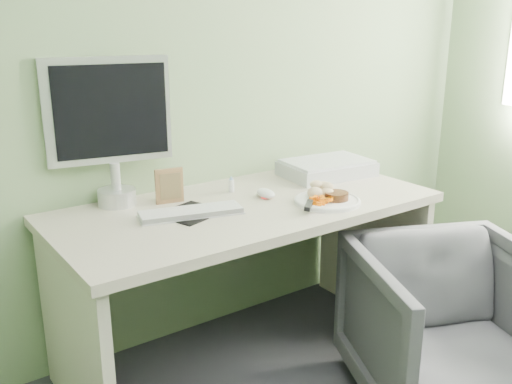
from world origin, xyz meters
TOP-DOWN VIEW (x-y plane):
  - wall_back at (0.00, 2.00)m, footprint 3.50×0.00m
  - desk at (0.00, 1.62)m, footprint 1.60×0.75m
  - plate at (0.28, 1.44)m, footprint 0.28×0.28m
  - steak at (0.31, 1.42)m, footprint 0.13×0.13m
  - potato_pile at (0.31, 1.49)m, footprint 0.14×0.11m
  - carrot_heap at (0.22, 1.42)m, footprint 0.08×0.07m
  - steak_knife at (0.17, 1.42)m, footprint 0.22×0.20m
  - mousepad at (-0.25, 1.65)m, footprint 0.28×0.27m
  - keyboard at (-0.26, 1.63)m, footprint 0.41×0.21m
  - computer_mouse at (0.11, 1.65)m, footprint 0.06×0.11m
  - photo_frame at (-0.26, 1.82)m, footprint 0.12×0.04m
  - eyedrop_bottle at (0.04, 1.80)m, footprint 0.03×0.03m
  - scanner at (0.57, 1.76)m, footprint 0.45×0.33m
  - monitor at (-0.45, 1.94)m, footprint 0.50×0.17m
  - desk_chair at (0.46, 0.92)m, footprint 0.92×0.93m

SIDE VIEW (x-z plane):
  - desk_chair at x=0.46m, z-range 0.00..0.64m
  - desk at x=0.00m, z-range 0.18..0.91m
  - mousepad at x=-0.25m, z-range 0.73..0.73m
  - plate at x=0.28m, z-range 0.73..0.74m
  - keyboard at x=-0.26m, z-range 0.74..0.75m
  - computer_mouse at x=0.11m, z-range 0.73..0.77m
  - steak_knife at x=0.17m, z-range 0.75..0.77m
  - steak at x=0.31m, z-range 0.74..0.78m
  - scanner at x=0.57m, z-range 0.73..0.80m
  - eyedrop_bottle at x=0.04m, z-range 0.73..0.80m
  - carrot_heap at x=0.22m, z-range 0.74..0.79m
  - potato_pile at x=0.31m, z-range 0.74..0.81m
  - photo_frame at x=-0.26m, z-range 0.73..0.88m
  - monitor at x=-0.45m, z-range 0.77..1.36m
  - wall_back at x=0.00m, z-range -0.40..3.10m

